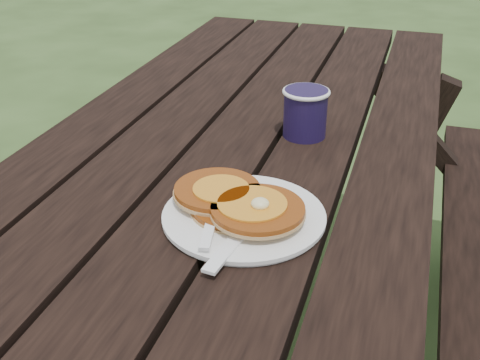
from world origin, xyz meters
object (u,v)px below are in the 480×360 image
(plate, at_px, (244,217))
(pancake_stack, at_px, (238,202))
(coffee_cup, at_px, (305,110))
(picnic_table, at_px, (241,284))

(plate, height_order, pancake_stack, pancake_stack)
(pancake_stack, xyz_separation_m, coffee_cup, (0.03, 0.33, 0.03))
(picnic_table, height_order, coffee_cup, coffee_cup)
(pancake_stack, height_order, coffee_cup, coffee_cup)
(picnic_table, distance_m, plate, 0.51)
(pancake_stack, distance_m, coffee_cup, 0.33)
(picnic_table, distance_m, pancake_stack, 0.52)
(picnic_table, bearing_deg, plate, -72.05)
(pancake_stack, bearing_deg, picnic_table, 106.36)
(picnic_table, xyz_separation_m, coffee_cup, (0.12, 0.02, 0.44))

